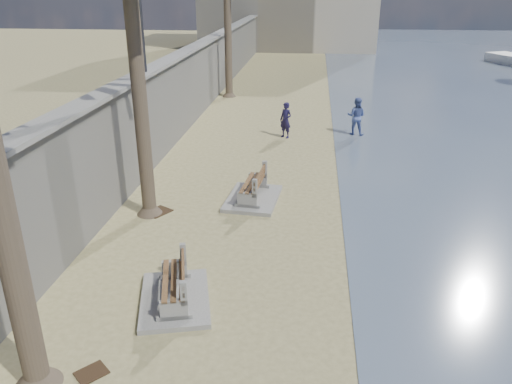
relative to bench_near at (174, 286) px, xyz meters
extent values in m
cube|color=gray|center=(-3.29, 16.66, 1.35)|extent=(0.45, 70.00, 3.50)
cube|color=gray|center=(-3.29, 16.66, 3.15)|extent=(0.80, 70.00, 0.12)
cube|color=gray|center=(0.00, 0.00, -0.34)|extent=(2.00, 2.50, 0.12)
cube|color=gray|center=(1.06, 5.79, -0.34)|extent=(1.79, 2.47, 0.13)
cylinder|color=brown|center=(-1.98, 4.39, 3.69)|extent=(0.42, 0.42, 8.18)
cylinder|color=brown|center=(-2.34, 21.60, 3.92)|extent=(0.44, 0.44, 8.65)
imported|color=#191539|center=(1.69, 13.09, 0.53)|extent=(0.81, 0.76, 1.86)
imported|color=#4E60A1|center=(4.91, 13.93, 0.57)|extent=(1.08, 0.93, 1.94)
cube|color=#382616|center=(-0.94, -2.36, -0.39)|extent=(0.68, 0.69, 0.03)
cube|color=#382616|center=(-1.77, 4.53, -0.39)|extent=(0.91, 0.96, 0.03)
cube|color=#382616|center=(-0.44, 0.40, -0.39)|extent=(0.69, 0.71, 0.03)
camera|label=1|loc=(2.86, -9.08, 6.20)|focal=35.00mm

